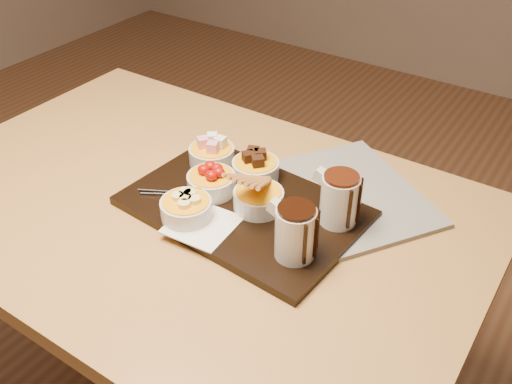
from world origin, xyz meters
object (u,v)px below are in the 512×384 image
Objects in this scene: pitcher_dark_chocolate at (295,233)px; bowl_strawberries at (211,183)px; dining_table at (191,237)px; serving_board at (244,208)px; pitcher_milk_chocolate at (339,200)px; newspaper at (348,194)px.

bowl_strawberries is at bearing 167.35° from pitcher_dark_chocolate.
dining_table is 2.61× the size of serving_board.
dining_table is 12.17× the size of pitcher_milk_chocolate.
dining_table is 0.32m from pitcher_dark_chocolate.
bowl_strawberries reaches higher than serving_board.
serving_board is (0.12, 0.03, 0.11)m from dining_table.
newspaper is (0.15, 0.16, -0.00)m from serving_board.
bowl_strawberries is at bearing -176.42° from serving_board.
newspaper is at bearing 35.06° from bowl_strawberries.
bowl_strawberries reaches higher than dining_table.
pitcher_dark_chocolate is 0.29× the size of newspaper.
pitcher_dark_chocolate is at bearing -19.98° from serving_board.
serving_board is 0.08m from bowl_strawberries.
serving_board is at bearing -158.20° from pitcher_milk_chocolate.
dining_table is at bearing -159.12° from serving_board.
dining_table is 3.52× the size of newspaper.
serving_board is at bearing 16.75° from dining_table.
dining_table is 0.35m from newspaper.
newspaper is at bearing 108.58° from pitcher_milk_chocolate.
pitcher_milk_chocolate reaches higher than bowl_strawberries.
pitcher_dark_chocolate is 0.13m from pitcher_milk_chocolate.
pitcher_milk_chocolate is at bearing 21.80° from serving_board.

